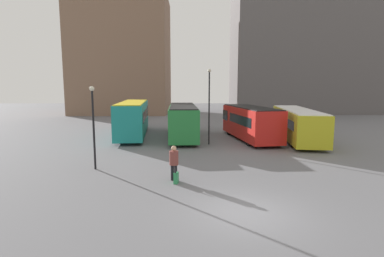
% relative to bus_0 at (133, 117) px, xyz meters
% --- Properties ---
extents(ground_plane, '(160.00, 160.00, 0.00)m').
position_rel_bus_0_xyz_m(ground_plane, '(7.71, -18.68, -1.82)').
color(ground_plane, slate).
extents(building_block_left, '(16.68, 15.29, 21.45)m').
position_rel_bus_0_xyz_m(building_block_left, '(-6.82, 27.94, 8.90)').
color(building_block_left, '#7F604C').
rests_on(building_block_left, ground_plane).
extents(building_block_right, '(26.42, 12.07, 40.89)m').
position_rel_bus_0_xyz_m(building_block_right, '(27.11, 27.94, 18.62)').
color(building_block_right, '#5B5656').
rests_on(building_block_right, ground_plane).
extents(bus_0, '(3.55, 11.67, 3.35)m').
position_rel_bus_0_xyz_m(bus_0, '(0.00, 0.00, 0.00)').
color(bus_0, '#19847F').
rests_on(bus_0, ground_plane).
extents(bus_1, '(2.93, 10.76, 3.07)m').
position_rel_bus_0_xyz_m(bus_1, '(4.93, -1.20, -0.15)').
color(bus_1, '#237A38').
rests_on(bus_1, ground_plane).
extents(bus_2, '(4.00, 9.50, 3.02)m').
position_rel_bus_0_xyz_m(bus_2, '(11.09, -2.44, -0.19)').
color(bus_2, red).
rests_on(bus_2, ground_plane).
extents(bus_3, '(4.15, 12.45, 2.79)m').
position_rel_bus_0_xyz_m(bus_3, '(15.42, -2.24, -0.30)').
color(bus_3, gold).
rests_on(bus_3, ground_plane).
extents(traveler, '(0.57, 0.57, 1.81)m').
position_rel_bus_0_xyz_m(traveler, '(4.78, -14.64, -0.75)').
color(traveler, black).
rests_on(traveler, ground_plane).
extents(suitcase, '(0.26, 0.36, 0.82)m').
position_rel_bus_0_xyz_m(suitcase, '(4.91, -15.14, -1.53)').
color(suitcase, '#28844C').
rests_on(suitcase, ground_plane).
extents(lamp_post_0, '(0.28, 0.28, 4.81)m').
position_rel_bus_0_xyz_m(lamp_post_0, '(0.07, -12.47, 1.06)').
color(lamp_post_0, black).
rests_on(lamp_post_0, ground_plane).
extents(lamp_post_1, '(0.28, 0.28, 6.24)m').
position_rel_bus_0_xyz_m(lamp_post_1, '(7.19, -4.79, 1.81)').
color(lamp_post_1, black).
rests_on(lamp_post_1, ground_plane).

